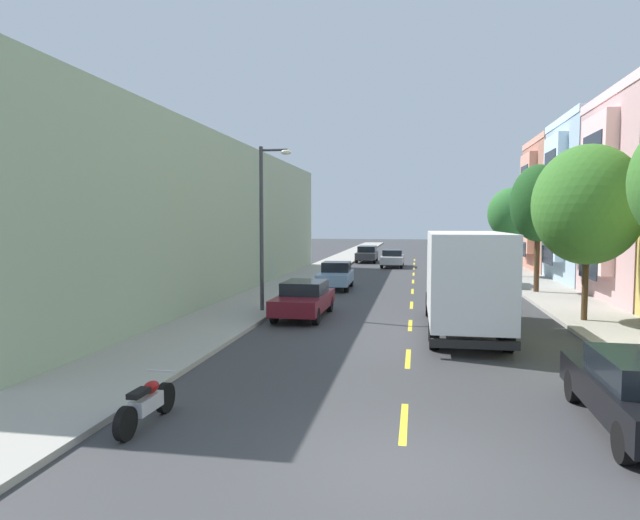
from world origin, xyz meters
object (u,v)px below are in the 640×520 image
delivery_box_truck (464,276)px  street_lamp (265,216)px  street_tree_farthest (511,214)px  street_tree_second (588,205)px  parked_suv_forest (489,270)px  parked_motorcycle (147,404)px  parked_wagon_charcoal (367,254)px  parked_wagon_white (473,261)px  street_tree_third (538,204)px  parked_hatchback_sky (336,275)px  moving_silver_sedan (392,258)px  parked_wagon_champagne (456,250)px  parked_sedan_burgundy (304,298)px

delivery_box_truck → street_lamp: bearing=160.3°
street_tree_farthest → street_tree_second: bearing=-90.0°
parked_suv_forest → parked_motorcycle: (-9.16, -24.06, -0.58)m
parked_wagon_charcoal → parked_wagon_white: same height
street_tree_third → parked_hatchback_sky: bearing=177.2°
street_tree_second → street_tree_third: (0.00, 8.45, 0.32)m
street_tree_third → moving_silver_sedan: (-8.20, 16.20, -3.99)m
parked_wagon_white → street_tree_third: bearing=-81.7°
parked_wagon_champagne → parked_wagon_white: bearing=-89.3°
parked_wagon_champagne → moving_silver_sedan: parked_wagon_champagne is taller
moving_silver_sedan → parked_motorcycle: bearing=-94.5°
street_lamp → parked_sedan_burgundy: street_lamp is taller
delivery_box_truck → parked_sedan_burgundy: 6.51m
street_tree_farthest → parked_wagon_white: size_ratio=1.26×
parked_wagon_white → parked_motorcycle: 35.39m
parked_hatchback_sky → parked_motorcycle: bearing=-91.2°
parked_suv_forest → parked_motorcycle: 25.75m
street_tree_farthest → parked_wagon_champagne: size_ratio=1.25×
parked_motorcycle → parked_wagon_white: bearing=74.9°
parked_sedan_burgundy → moving_silver_sedan: bearing=84.5°
street_tree_third → parked_motorcycle: street_tree_third is taller
street_tree_farthest → parked_sedan_burgundy: size_ratio=1.31×
parked_wagon_champagne → parked_wagon_white: same height
delivery_box_truck → parked_wagon_charcoal: delivery_box_truck is taller
parked_sedan_burgundy → parked_wagon_white: 23.80m
street_tree_farthest → parked_sedan_burgundy: street_tree_farthest is taller
parked_wagon_champagne → street_lamp: bearing=-105.4°
street_lamp → moving_silver_sedan: 25.09m
street_tree_second → parked_hatchback_sky: bearing=140.0°
street_tree_third → parked_wagon_white: 13.99m
street_tree_third → parked_wagon_champagne: size_ratio=1.40×
parked_motorcycle → street_tree_second: bearing=48.1°
parked_wagon_champagne → parked_motorcycle: size_ratio=2.31×
street_tree_third → parked_suv_forest: bearing=122.1°
parked_motorcycle → parked_suv_forest: bearing=69.2°
parked_sedan_burgundy → parked_hatchback_sky: bearing=90.6°
street_tree_third → parked_wagon_charcoal: street_tree_third is taller
parked_motorcycle → moving_silver_sedan: bearing=85.5°
delivery_box_truck → moving_silver_sedan: 27.56m
street_tree_second → parked_wagon_charcoal: size_ratio=1.38×
street_tree_second → street_tree_third: 8.46m
parked_hatchback_sky → parked_motorcycle: parked_hatchback_sky is taller
street_tree_farthest → parked_motorcycle: size_ratio=2.88×
street_lamp → parked_suv_forest: size_ratio=1.40×
parked_wagon_champagne → parked_motorcycle: bearing=-100.3°
street_tree_third → delivery_box_truck: (-4.60, -11.10, -2.79)m
parked_hatchback_sky → parked_suv_forest: 9.12m
street_tree_third → parked_wagon_charcoal: (-10.78, 21.29, -3.94)m
parked_hatchback_sky → parked_sedan_burgundy: (0.10, -9.41, -0.01)m
moving_silver_sedan → street_tree_third: bearing=-63.2°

